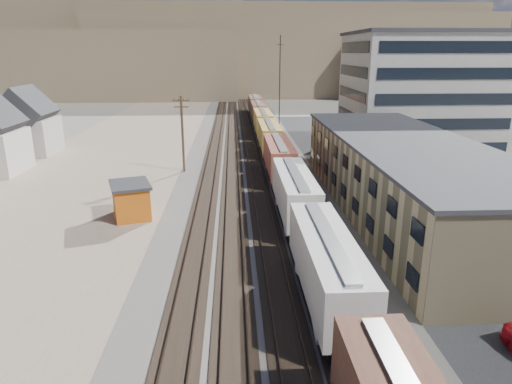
{
  "coord_description": "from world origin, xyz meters",
  "views": [
    {
      "loc": [
        -1.89,
        -17.62,
        15.37
      ],
      "look_at": [
        0.14,
        22.51,
        3.0
      ],
      "focal_mm": 32.0,
      "sensor_mm": 36.0,
      "label": 1
    }
  ],
  "objects_px": {
    "utility_pole_north": "(183,132)",
    "parked_car_blue": "(392,143)",
    "maintenance_shed": "(131,200)",
    "freight_train": "(273,145)"
  },
  "relations": [
    {
      "from": "utility_pole_north",
      "to": "parked_car_blue",
      "type": "height_order",
      "value": "utility_pole_north"
    },
    {
      "from": "utility_pole_north",
      "to": "maintenance_shed",
      "type": "distance_m",
      "value": 18.03
    },
    {
      "from": "freight_train",
      "to": "parked_car_blue",
      "type": "relative_size",
      "value": 23.79
    },
    {
      "from": "maintenance_shed",
      "to": "parked_car_blue",
      "type": "bearing_deg",
      "value": 41.42
    },
    {
      "from": "parked_car_blue",
      "to": "utility_pole_north",
      "type": "bearing_deg",
      "value": 170.7
    },
    {
      "from": "utility_pole_north",
      "to": "maintenance_shed",
      "type": "bearing_deg",
      "value": -100.8
    },
    {
      "from": "utility_pole_north",
      "to": "parked_car_blue",
      "type": "bearing_deg",
      "value": 24.15
    },
    {
      "from": "utility_pole_north",
      "to": "freight_train",
      "type": "bearing_deg",
      "value": 17.01
    },
    {
      "from": "freight_train",
      "to": "maintenance_shed",
      "type": "distance_m",
      "value": 26.29
    },
    {
      "from": "maintenance_shed",
      "to": "parked_car_blue",
      "type": "distance_m",
      "value": 48.82
    }
  ]
}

